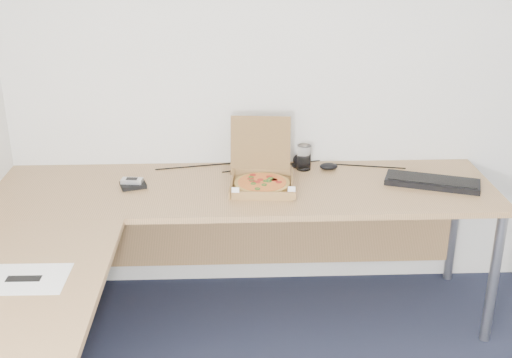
{
  "coord_description": "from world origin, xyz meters",
  "views": [
    {
      "loc": [
        -0.57,
        -1.6,
        1.99
      ],
      "look_at": [
        -0.45,
        1.28,
        0.82
      ],
      "focal_mm": 45.66,
      "sensor_mm": 36.0,
      "label": 1
    }
  ],
  "objects_px": {
    "pizza_box": "(262,180)",
    "wallet": "(133,185)",
    "keyboard": "(432,182)",
    "drinking_glass": "(304,157)",
    "desk": "(174,232)"
  },
  "relations": [
    {
      "from": "wallet",
      "to": "pizza_box",
      "type": "bearing_deg",
      "value": -19.67
    },
    {
      "from": "drinking_glass",
      "to": "keyboard",
      "type": "relative_size",
      "value": 0.29
    },
    {
      "from": "desk",
      "to": "keyboard",
      "type": "distance_m",
      "value": 1.33
    },
    {
      "from": "desk",
      "to": "wallet",
      "type": "distance_m",
      "value": 0.51
    },
    {
      "from": "pizza_box",
      "to": "wallet",
      "type": "relative_size",
      "value": 2.96
    },
    {
      "from": "keyboard",
      "to": "wallet",
      "type": "xyz_separation_m",
      "value": [
        -1.5,
        0.03,
        -0.0
      ]
    },
    {
      "from": "pizza_box",
      "to": "drinking_glass",
      "type": "bearing_deg",
      "value": 49.84
    },
    {
      "from": "wallet",
      "to": "keyboard",
      "type": "bearing_deg",
      "value": -18.76
    },
    {
      "from": "pizza_box",
      "to": "keyboard",
      "type": "distance_m",
      "value": 0.86
    },
    {
      "from": "pizza_box",
      "to": "desk",
      "type": "bearing_deg",
      "value": -128.79
    },
    {
      "from": "desk",
      "to": "drinking_glass",
      "type": "bearing_deg",
      "value": 45.63
    },
    {
      "from": "desk",
      "to": "keyboard",
      "type": "relative_size",
      "value": 5.42
    },
    {
      "from": "pizza_box",
      "to": "wallet",
      "type": "distance_m",
      "value": 0.64
    },
    {
      "from": "drinking_glass",
      "to": "keyboard",
      "type": "xyz_separation_m",
      "value": [
        0.62,
        -0.24,
        -0.05
      ]
    },
    {
      "from": "pizza_box",
      "to": "wallet",
      "type": "height_order",
      "value": "pizza_box"
    }
  ]
}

